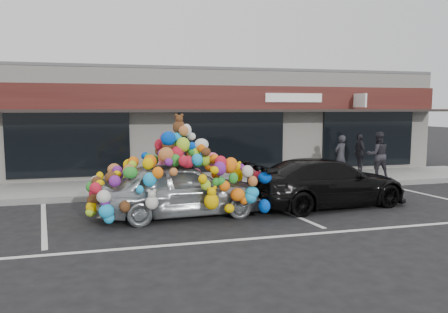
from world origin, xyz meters
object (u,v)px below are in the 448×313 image
object	(u,v)px
black_sedan	(327,182)
pedestrian_c	(359,153)
pedestrian_a	(341,155)
toy_car	(180,182)
pedestrian_b	(378,155)

from	to	relation	value
black_sedan	pedestrian_c	bearing A→B (deg)	-47.16
black_sedan	pedestrian_a	xyz separation A→B (m)	(2.72, 4.06, 0.26)
toy_car	pedestrian_c	bearing A→B (deg)	-63.16
toy_car	black_sedan	size ratio (longest dim) A/B	0.97
toy_car	pedestrian_b	xyz separation A→B (m)	(7.98, 3.36, 0.13)
black_sedan	pedestrian_b	size ratio (longest dim) A/B	2.71
black_sedan	pedestrian_b	distance (m)	5.05
toy_car	pedestrian_a	bearing A→B (deg)	-62.08
black_sedan	pedestrian_b	xyz separation A→B (m)	(3.82, 3.28, 0.33)
pedestrian_c	toy_car	bearing A→B (deg)	-50.80
toy_car	pedestrian_a	xyz separation A→B (m)	(6.88, 4.13, 0.05)
black_sedan	pedestrian_a	size ratio (longest dim) A/B	2.98
pedestrian_a	pedestrian_c	bearing A→B (deg)	-177.14
toy_car	pedestrian_c	distance (m)	9.21
pedestrian_b	pedestrian_c	distance (m)	1.23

